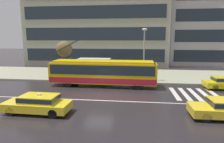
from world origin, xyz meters
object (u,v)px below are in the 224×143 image
Objects in this scene: pedestrian_walking_past at (107,65)px; bus_shelter at (95,63)px; street_lamp at (144,50)px; street_tree_bare at (64,49)px; trolleybus at (103,72)px; pedestrian_waiting_by_pole at (134,70)px; taxi_oncoming_near at (38,103)px; pedestrian_at_shelter at (85,70)px; pedestrian_approaching_curb at (111,67)px.

bus_shelter is at bearing -144.22° from pedestrian_walking_past.
street_lamp is 10.15m from street_tree_bare.
pedestrian_waiting_by_pole is (3.26, 3.90, -0.37)m from trolleybus.
taxi_oncoming_near is 13.58m from street_lamp.
bus_shelter reaches higher than pedestrian_at_shelter.
pedestrian_approaching_curb is at bearing -6.46° from street_tree_bare.
taxi_oncoming_near is 2.32× the size of pedestrian_walking_past.
bus_shelter is 6.28m from street_lamp.
pedestrian_waiting_by_pole is at bearing 131.34° from street_lamp.
street_lamp is at bearing 55.04° from taxi_oncoming_near.
street_lamp reaches higher than pedestrian_waiting_by_pole.
street_lamp is at bearing -6.30° from pedestrian_approaching_curb.
bus_shelter is at bearing -7.22° from street_tree_bare.
trolleybus reaches higher than bus_shelter.
trolleybus is 2.06× the size of street_lamp.
street_lamp is (7.50, -1.27, 2.68)m from pedestrian_at_shelter.
pedestrian_walking_past is 1.15× the size of pedestrian_waiting_by_pole.
taxi_oncoming_near is 1.16× the size of bus_shelter.
street_tree_bare is (-5.67, 3.71, 2.21)m from trolleybus.
street_tree_bare is (-2.59, -0.14, 2.62)m from pedestrian_at_shelter.
trolleybus is at bearing -33.19° from street_tree_bare.
street_lamp reaches higher than street_tree_bare.
bus_shelter is (-1.59, 3.19, 0.55)m from trolleybus.
street_tree_bare is (-2.51, 11.96, 3.04)m from taxi_oncoming_near.
bus_shelter is 2.03× the size of pedestrian_approaching_curb.
pedestrian_at_shelter is 8.06m from street_lamp.
taxi_oncoming_near is (-3.16, -8.26, -0.83)m from trolleybus.
bus_shelter is 2.40× the size of pedestrian_at_shelter.
street_lamp reaches higher than trolleybus.
pedestrian_walking_past is (2.98, 12.46, 1.04)m from taxi_oncoming_near.
pedestrian_waiting_by_pole is 0.37× the size of street_tree_bare.
taxi_oncoming_near is 12.11m from pedestrian_at_shelter.
pedestrian_approaching_curb is 0.98× the size of pedestrian_walking_past.
pedestrian_waiting_by_pole is (4.85, 0.70, -0.92)m from bus_shelter.
street_lamp is (6.01, -0.61, 1.72)m from bus_shelter.
pedestrian_walking_past is at bearing 174.82° from pedestrian_waiting_by_pole.
trolleybus is at bearing -51.27° from pedestrian_at_shelter.
pedestrian_walking_past is (-0.62, 1.19, 0.04)m from pedestrian_approaching_curb.
bus_shelter is 4.43m from street_tree_bare.
street_lamp reaches higher than taxi_oncoming_near.
trolleybus is 3.20× the size of bus_shelter.
pedestrian_approaching_curb is at bearing -4.93° from bus_shelter.
pedestrian_approaching_curb is 0.42× the size of street_tree_bare.
bus_shelter is 4.98m from pedestrian_waiting_by_pole.
street_lamp is (7.58, 10.83, 3.10)m from taxi_oncoming_near.
trolleybus reaches higher than pedestrian_waiting_by_pole.
trolleybus is 7.33× the size of pedestrian_waiting_by_pole.
bus_shelter is 1.77m from pedestrian_walking_past.
taxi_oncoming_near is 12.60m from street_tree_bare.
pedestrian_walking_past is at bearing 160.48° from street_lamp.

